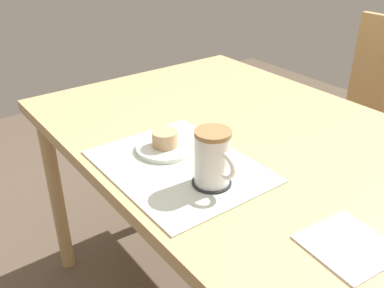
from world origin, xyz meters
The scene contains 8 objects.
dining_table centered at (0.00, 0.00, 0.64)m, with size 1.25×0.88×0.71m.
wooden_chair centered at (-0.05, 0.76, 0.50)m, with size 0.42×0.42×0.90m.
placemat centered at (0.04, -0.25, 0.71)m, with size 0.41×0.32×0.00m, color silver.
pastry_plate centered at (-0.05, -0.24, 0.72)m, with size 0.15×0.15×0.01m, color silver.
pastry centered at (-0.05, -0.24, 0.75)m, with size 0.07×0.07×0.04m, color tan.
coffee_coaster centered at (0.15, -0.24, 0.72)m, with size 0.09×0.09×0.01m, color #232328.
coffee_mug centered at (0.15, -0.24, 0.78)m, with size 0.11×0.08×0.13m.
paper_napkin centered at (0.46, -0.17, 0.71)m, with size 0.15×0.15×0.00m, color white.
Camera 1 is at (0.77, -0.76, 1.25)m, focal length 40.00 mm.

